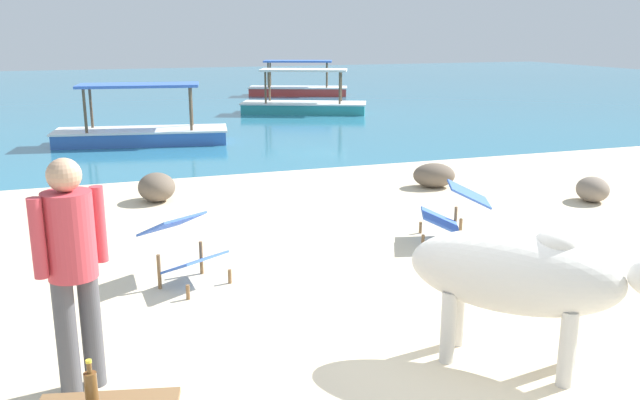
{
  "coord_description": "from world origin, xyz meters",
  "views": [
    {
      "loc": [
        -2.24,
        -3.98,
        2.45
      ],
      "look_at": [
        0.16,
        3.0,
        0.55
      ],
      "focal_mm": 37.44,
      "sensor_mm": 36.0,
      "label": 1
    }
  ],
  "objects_px": {
    "bottle": "(91,390)",
    "deck_chair_near": "(454,209)",
    "cow": "(521,275)",
    "boat_blue": "(142,131)",
    "deck_chair_far": "(183,245)",
    "person_standing": "(72,259)",
    "boat_red": "(298,88)",
    "boat_teal": "(304,104)"
  },
  "relations": [
    {
      "from": "deck_chair_far",
      "to": "boat_blue",
      "type": "relative_size",
      "value": 0.24
    },
    {
      "from": "person_standing",
      "to": "cow",
      "type": "bearing_deg",
      "value": 48.68
    },
    {
      "from": "deck_chair_near",
      "to": "boat_teal",
      "type": "bearing_deg",
      "value": -75.43
    },
    {
      "from": "deck_chair_far",
      "to": "boat_red",
      "type": "bearing_deg",
      "value": 128.02
    },
    {
      "from": "boat_red",
      "to": "bottle",
      "type": "bearing_deg",
      "value": 90.73
    },
    {
      "from": "boat_teal",
      "to": "cow",
      "type": "bearing_deg",
      "value": -78.34
    },
    {
      "from": "cow",
      "to": "person_standing",
      "type": "height_order",
      "value": "person_standing"
    },
    {
      "from": "deck_chair_far",
      "to": "bottle",
      "type": "bearing_deg",
      "value": -48.32
    },
    {
      "from": "deck_chair_far",
      "to": "boat_blue",
      "type": "xyz_separation_m",
      "value": [
        0.28,
        8.67,
        -0.13
      ]
    },
    {
      "from": "deck_chair_far",
      "to": "boat_red",
      "type": "distance_m",
      "value": 19.18
    },
    {
      "from": "cow",
      "to": "deck_chair_far",
      "type": "bearing_deg",
      "value": 173.63
    },
    {
      "from": "boat_teal",
      "to": "boat_red",
      "type": "bearing_deg",
      "value": 98.21
    },
    {
      "from": "person_standing",
      "to": "bottle",
      "type": "bearing_deg",
      "value": -24.43
    },
    {
      "from": "person_standing",
      "to": "deck_chair_far",
      "type": "bearing_deg",
      "value": 123.84
    },
    {
      "from": "cow",
      "to": "deck_chair_near",
      "type": "relative_size",
      "value": 1.79
    },
    {
      "from": "bottle",
      "to": "deck_chair_far",
      "type": "height_order",
      "value": "bottle"
    },
    {
      "from": "cow",
      "to": "boat_teal",
      "type": "xyz_separation_m",
      "value": [
        3.2,
        15.16,
        -0.46
      ]
    },
    {
      "from": "deck_chair_far",
      "to": "person_standing",
      "type": "bearing_deg",
      "value": -59.0
    },
    {
      "from": "bottle",
      "to": "deck_chair_near",
      "type": "distance_m",
      "value": 5.11
    },
    {
      "from": "cow",
      "to": "boat_red",
      "type": "bearing_deg",
      "value": 120.88
    },
    {
      "from": "cow",
      "to": "person_standing",
      "type": "distance_m",
      "value": 3.09
    },
    {
      "from": "deck_chair_near",
      "to": "person_standing",
      "type": "relative_size",
      "value": 0.57
    },
    {
      "from": "cow",
      "to": "boat_red",
      "type": "relative_size",
      "value": 0.43
    },
    {
      "from": "deck_chair_near",
      "to": "boat_red",
      "type": "bearing_deg",
      "value": -77.16
    },
    {
      "from": "bottle",
      "to": "deck_chair_near",
      "type": "height_order",
      "value": "bottle"
    },
    {
      "from": "boat_blue",
      "to": "cow",
      "type": "bearing_deg",
      "value": 108.62
    },
    {
      "from": "boat_teal",
      "to": "deck_chair_near",
      "type": "bearing_deg",
      "value": -76.09
    },
    {
      "from": "boat_teal",
      "to": "bottle",
      "type": "bearing_deg",
      "value": -87.95
    },
    {
      "from": "person_standing",
      "to": "boat_teal",
      "type": "xyz_separation_m",
      "value": [
        6.2,
        14.49,
        -0.7
      ]
    },
    {
      "from": "bottle",
      "to": "boat_red",
      "type": "bearing_deg",
      "value": 69.99
    },
    {
      "from": "bottle",
      "to": "deck_chair_near",
      "type": "relative_size",
      "value": 0.32
    },
    {
      "from": "cow",
      "to": "boat_red",
      "type": "distance_m",
      "value": 20.96
    },
    {
      "from": "bottle",
      "to": "person_standing",
      "type": "relative_size",
      "value": 0.18
    },
    {
      "from": "boat_red",
      "to": "boat_blue",
      "type": "relative_size",
      "value": 1.01
    },
    {
      "from": "cow",
      "to": "boat_blue",
      "type": "height_order",
      "value": "boat_blue"
    },
    {
      "from": "cow",
      "to": "boat_teal",
      "type": "bearing_deg",
      "value": 121.78
    },
    {
      "from": "cow",
      "to": "boat_blue",
      "type": "bearing_deg",
      "value": 142.83
    },
    {
      "from": "deck_chair_near",
      "to": "boat_teal",
      "type": "height_order",
      "value": "boat_teal"
    },
    {
      "from": "deck_chair_far",
      "to": "person_standing",
      "type": "relative_size",
      "value": 0.57
    },
    {
      "from": "deck_chair_near",
      "to": "boat_blue",
      "type": "height_order",
      "value": "boat_blue"
    },
    {
      "from": "person_standing",
      "to": "boat_blue",
      "type": "xyz_separation_m",
      "value": [
        1.21,
        10.47,
        -0.7
      ]
    },
    {
      "from": "deck_chair_near",
      "to": "boat_red",
      "type": "distance_m",
      "value": 18.0
    }
  ]
}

